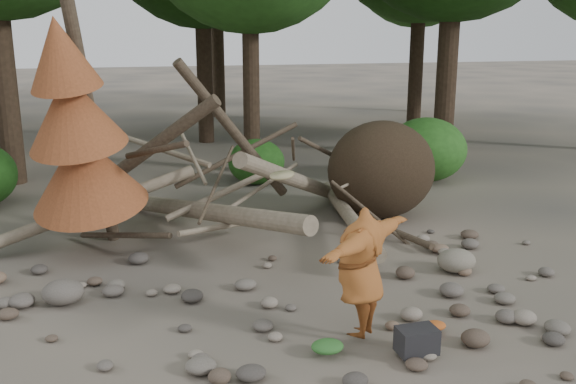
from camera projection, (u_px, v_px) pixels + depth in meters
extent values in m
plane|color=#514C44|center=(327.00, 321.00, 8.46)|extent=(120.00, 120.00, 0.00)
ellipsoid|color=#332619|center=(381.00, 170.00, 12.90)|extent=(2.20, 1.87, 1.98)
cylinder|color=gray|center=(209.00, 212.00, 11.53)|extent=(2.61, 5.11, 1.08)
cylinder|color=gray|center=(297.00, 181.00, 12.37)|extent=(3.18, 3.71, 1.90)
cylinder|color=brown|center=(135.00, 159.00, 11.85)|extent=(3.08, 1.91, 2.49)
cylinder|color=gray|center=(348.00, 215.00, 12.06)|extent=(1.13, 4.98, 0.43)
cylinder|color=brown|center=(234.00, 132.00, 12.42)|extent=(2.39, 1.03, 2.89)
cylinder|color=gray|center=(93.00, 207.00, 11.25)|extent=(3.71, 0.86, 1.20)
cylinder|color=#4C3F30|center=(124.00, 235.00, 11.01)|extent=(1.52, 1.70, 0.49)
cylinder|color=gray|center=(264.00, 185.00, 12.43)|extent=(1.57, 0.85, 0.69)
cylinder|color=#4C3F30|center=(334.00, 156.00, 13.21)|extent=(1.92, 1.25, 1.10)
cylinder|color=gray|center=(192.00, 155.00, 11.71)|extent=(0.37, 1.42, 0.85)
cylinder|color=#4C3F30|center=(384.00, 227.00, 11.98)|extent=(0.79, 2.54, 0.12)
cylinder|color=gray|center=(226.00, 226.00, 11.04)|extent=(1.78, 1.11, 0.29)
cylinder|color=#4C3F30|center=(92.00, 124.00, 10.72)|extent=(0.67, 1.13, 4.35)
cone|color=brown|center=(85.00, 169.00, 10.56)|extent=(2.06, 2.13, 1.86)
cone|color=brown|center=(72.00, 110.00, 10.09)|extent=(1.71, 1.78, 1.65)
cone|color=brown|center=(60.00, 52.00, 9.67)|extent=(1.23, 1.30, 1.41)
cylinder|color=#38281C|center=(250.00, 36.00, 16.43)|extent=(0.44, 0.44, 7.14)
cylinder|color=#38281C|center=(203.00, 12.00, 20.80)|extent=(0.52, 0.52, 8.54)
cylinder|color=#38281C|center=(418.00, 19.00, 22.41)|extent=(0.50, 0.50, 8.12)
cylinder|color=#38281C|center=(217.00, 13.00, 27.04)|extent=(0.54, 0.54, 8.75)
cylinder|color=#38281C|center=(416.00, 25.00, 29.01)|extent=(0.46, 0.46, 7.84)
ellipsoid|color=#235819|center=(256.00, 162.00, 15.82)|extent=(1.40, 1.40, 1.12)
ellipsoid|color=#2C6820|center=(426.00, 149.00, 16.09)|extent=(2.00, 2.00, 1.60)
imported|color=#9C5423|center=(361.00, 272.00, 7.73)|extent=(1.89, 1.70, 1.63)
cylinder|color=#9A8E61|center=(282.00, 175.00, 6.89)|extent=(0.28, 0.28, 0.07)
cube|color=black|center=(417.00, 345.00, 7.50)|extent=(0.47, 0.31, 0.31)
ellipsoid|color=#2D6629|center=(327.00, 350.00, 7.55)|extent=(0.39, 0.32, 0.15)
ellipsoid|color=#BB5620|center=(435.00, 329.00, 8.12)|extent=(0.28, 0.23, 0.10)
ellipsoid|color=gray|center=(456.00, 260.00, 10.15)|extent=(0.62, 0.55, 0.37)
ellipsoid|color=#605950|center=(63.00, 292.00, 8.96)|extent=(0.58, 0.52, 0.35)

